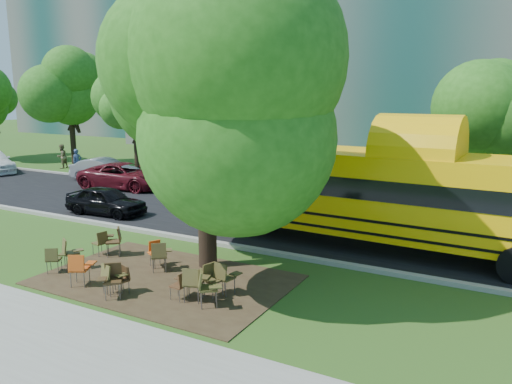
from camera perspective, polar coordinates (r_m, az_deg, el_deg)
The scene contains 33 objects.
ground at distance 15.68m, azimuth -12.07°, elevation -8.59°, with size 160.00×160.00×0.00m, color #335019.
dirt_patch at distance 14.71m, azimuth -10.35°, elevation -9.82°, with size 7.00×4.50×0.03m, color #382819.
asphalt_road at distance 21.22m, azimuth 0.28°, elevation -3.02°, with size 80.00×8.00×0.04m, color black.
kerb_near at distance 17.91m, azimuth -5.83°, elevation -5.63°, with size 80.00×0.25×0.14m, color gray.
kerb_far at distance 24.80m, azimuth 4.77°, elevation -0.84°, with size 80.00×0.25×0.14m, color gray.
building_main at distance 50.66m, azimuth 8.26°, elevation 17.69°, with size 38.00×16.00×22.00m, color slate.
building_left at distance 70.09m, azimuth -14.97°, elevation 14.81°, with size 26.00×14.00×20.00m, color slate.
bg_tree_0 at distance 32.47m, azimuth -13.69°, elevation 9.76°, with size 5.20×5.20×7.18m.
bg_tree_1 at distance 39.57m, azimuth -20.54°, elevation 10.78°, with size 6.00×6.00×8.40m.
bg_tree_2 at distance 30.87m, azimuth 0.02°, elevation 9.35°, with size 4.80×4.80×6.62m.
bg_tree_3 at distance 25.17m, azimuth 24.98°, elevation 9.73°, with size 5.60×5.60×7.84m.
main_tree at distance 14.71m, azimuth -5.88°, elevation 10.61°, with size 7.18×7.18×8.71m.
school_bus at distance 17.15m, azimuth 17.35°, elevation -0.51°, with size 13.64×3.55×3.31m.
chair_0 at distance 15.97m, azimuth -22.10°, elevation -6.93°, with size 0.54×0.67×0.81m.
chair_1 at distance 16.22m, azimuth -20.54°, elevation -6.26°, with size 0.78×0.62×0.93m.
chair_2 at distance 14.63m, azimuth -19.52°, elevation -8.03°, with size 0.65×0.76×0.96m.
chair_3 at distance 13.85m, azimuth -15.12°, elevation -9.34°, with size 0.60×0.47×0.78m.
chair_4 at distance 13.81m, azimuth -16.27°, elevation -9.20°, with size 0.67×0.52×0.87m.
chair_5 at distance 13.64m, azimuth -16.15°, elevation -9.31°, with size 0.62×0.79×0.92m.
chair_6 at distance 13.14m, azimuth -8.63°, elevation -10.23°, with size 0.45×0.52×0.77m.
chair_7 at distance 12.61m, azimuth -5.73°, elevation -10.54°, with size 0.81×0.64×0.96m.
chair_8 at distance 17.16m, azimuth -17.29°, elevation -5.32°, with size 0.49×0.61×0.83m.
chair_9 at distance 16.96m, azimuth -15.81°, elevation -5.13°, with size 0.83×0.66×0.97m.
chair_10 at distance 15.67m, azimuth -11.41°, elevation -6.63°, with size 0.53×0.67×0.82m.
chair_11 at distance 15.16m, azimuth -10.92°, elevation -6.92°, with size 0.63×0.80×0.94m.
chair_12 at distance 13.27m, azimuth -5.15°, elevation -9.61°, with size 0.53×0.68×0.88m.
chair_13 at distance 13.29m, azimuth -3.63°, elevation -9.47°, with size 0.66×0.53×0.91m.
chair_14 at distance 12.93m, azimuth -7.15°, elevation -10.04°, with size 0.64×0.70×0.94m.
black_car at distance 22.73m, azimuth -16.77°, elevation -0.96°, with size 1.49×3.70×1.26m, color black.
bg_car_silver at distance 31.41m, azimuth -16.90°, elevation 2.44°, with size 1.46×4.20×1.38m, color #99999E.
bg_car_red at distance 28.61m, azimuth -14.78°, elevation 1.78°, with size 2.39×5.18×1.44m, color #4F0D16.
pedestrian_a at distance 34.36m, azimuth -19.74°, elevation 3.24°, with size 0.61×0.40×1.69m, color navy.
pedestrian_b at distance 37.73m, azimuth -21.31°, elevation 3.80°, with size 0.82×0.64×1.69m, color brown.
Camera 1 is at (9.74, -11.11, 5.27)m, focal length 35.00 mm.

